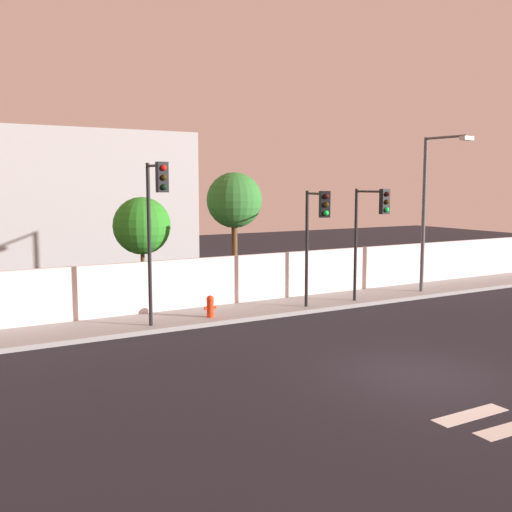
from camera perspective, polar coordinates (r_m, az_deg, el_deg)
ground_plane at (r=15.27m, az=15.34°, el=-10.93°), size 80.00×80.00×0.00m
sidewalk at (r=21.60m, az=-0.34°, el=-5.26°), size 36.00×2.40×0.15m
perimeter_wall at (r=22.53m, az=-1.97°, el=-2.24°), size 36.00×0.18×1.80m
traffic_light_left at (r=18.34m, az=-9.60°, el=4.44°), size 0.35×1.28×5.13m
traffic_light_center at (r=22.35m, az=11.03°, el=3.45°), size 0.34×1.82×4.31m
traffic_light_right at (r=20.89m, az=5.84°, el=3.18°), size 0.51×1.68×4.25m
street_lamp_curbside at (r=25.49m, az=16.39°, el=5.15°), size 0.62×2.13×6.39m
fire_hydrant at (r=20.19m, az=-4.43°, el=-4.76°), size 0.44×0.26×0.75m
roadside_tree_leftmost at (r=22.23m, az=-10.90°, el=2.84°), size 2.12×2.12×4.17m
roadside_tree_midleft at (r=23.73m, az=-2.10°, el=5.29°), size 2.22×2.22×5.11m
low_building_distant at (r=34.19m, az=-19.94°, el=5.00°), size 15.91×6.00×7.52m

